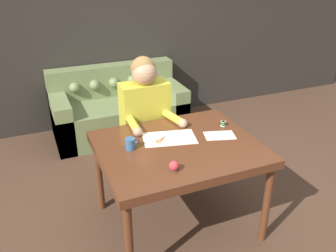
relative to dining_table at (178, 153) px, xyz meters
The scene contains 11 objects.
ground_plane 0.71m from the dining_table, ahead, with size 16.00×16.00×0.00m, color #4C3323.
wall_back 2.40m from the dining_table, 87.09° to the left, with size 8.00×0.06×2.60m.
dining_table is the anchor object (origin of this frame).
couch 1.95m from the dining_table, 89.61° to the left, with size 1.63×0.80×0.84m.
person 0.65m from the dining_table, 94.15° to the left, with size 0.49×0.56×1.32m.
pattern_paper_main 0.15m from the dining_table, 99.74° to the left, with size 0.47×0.35×0.00m.
pattern_paper_offcut 0.39m from the dining_table, ahead, with size 0.28×0.22×0.00m.
scissors 0.18m from the dining_table, 124.00° to the left, with size 0.23×0.18×0.01m.
mug 0.39m from the dining_table, 167.30° to the left, with size 0.11×0.08×0.09m.
thread_spool 0.53m from the dining_table, 18.11° to the left, with size 0.04×0.04×0.05m.
pin_cushion 0.38m from the dining_table, 118.89° to the right, with size 0.07×0.07×0.07m.
Camera 1 is at (-1.13, -2.21, 2.11)m, focal length 38.00 mm.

